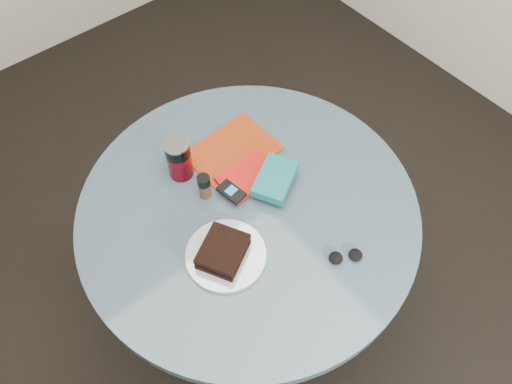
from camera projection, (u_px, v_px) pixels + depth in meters
ground at (250, 303)px, 2.07m from camera, size 4.00×4.00×0.00m
table at (249, 234)px, 1.59m from camera, size 1.00×1.00×0.75m
plate at (226, 255)px, 1.36m from camera, size 0.28×0.28×0.01m
sandwich at (223, 251)px, 1.33m from camera, size 0.17×0.16×0.05m
soda_can at (179, 159)px, 1.46m from camera, size 0.09×0.09×0.14m
pepper_grinder at (204, 186)px, 1.44m from camera, size 0.05×0.05×0.09m
magazine at (233, 151)px, 1.57m from camera, size 0.27×0.21×0.00m
red_book at (248, 176)px, 1.50m from camera, size 0.18×0.12×0.01m
novel at (275, 179)px, 1.47m from camera, size 0.18×0.16×0.03m
mp3_player at (231, 192)px, 1.45m from camera, size 0.06×0.09×0.01m
headphones at (346, 256)px, 1.35m from camera, size 0.10×0.08×0.02m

